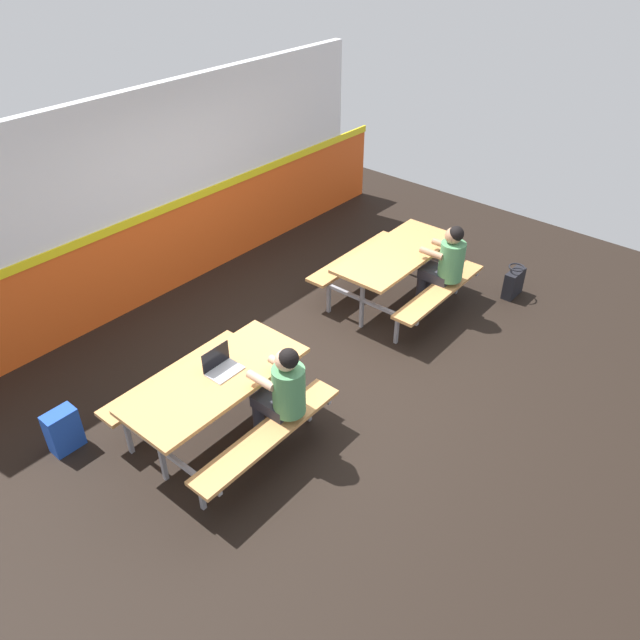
% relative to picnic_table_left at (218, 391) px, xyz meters
% --- Properties ---
extents(ground_plane, '(10.00, 10.00, 0.02)m').
position_rel_picnic_table_left_xyz_m(ground_plane, '(1.52, 0.05, -0.58)').
color(ground_plane, black).
extents(accent_backdrop, '(8.00, 0.14, 2.60)m').
position_rel_picnic_table_left_xyz_m(accent_backdrop, '(1.52, 2.58, 0.67)').
color(accent_backdrop, '#E55119').
rests_on(accent_backdrop, ground).
extents(picnic_table_left, '(1.78, 1.58, 0.74)m').
position_rel_picnic_table_left_xyz_m(picnic_table_left, '(0.00, 0.00, 0.00)').
color(picnic_table_left, tan).
rests_on(picnic_table_left, ground).
extents(picnic_table_right, '(1.78, 1.58, 0.74)m').
position_rel_picnic_table_left_xyz_m(picnic_table_right, '(3.04, 0.11, 0.00)').
color(picnic_table_right, tan).
rests_on(picnic_table_right, ground).
extents(student_nearer, '(0.36, 0.53, 1.21)m').
position_rel_picnic_table_left_xyz_m(student_nearer, '(0.30, -0.55, 0.13)').
color(student_nearer, '#2D2D38').
rests_on(student_nearer, ground).
extents(student_further, '(0.36, 0.53, 1.21)m').
position_rel_picnic_table_left_xyz_m(student_further, '(3.25, -0.45, 0.13)').
color(student_further, '#2D2D38').
rests_on(student_further, ground).
extents(laptop_silver, '(0.32, 0.23, 0.22)m').
position_rel_picnic_table_left_xyz_m(laptop_silver, '(0.11, 0.04, 0.21)').
color(laptop_silver, silver).
rests_on(laptop_silver, picnic_table_left).
extents(backpack_dark, '(0.30, 0.22, 0.44)m').
position_rel_picnic_table_left_xyz_m(backpack_dark, '(-1.07, 1.02, -0.36)').
color(backpack_dark, '#1E47B2').
rests_on(backpack_dark, ground).
extents(tote_bag_bright, '(0.34, 0.21, 0.43)m').
position_rel_picnic_table_left_xyz_m(tote_bag_bright, '(4.19, -0.97, -0.38)').
color(tote_bag_bright, black).
rests_on(tote_bag_bright, ground).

